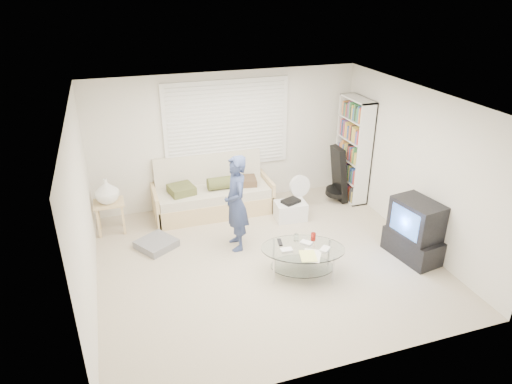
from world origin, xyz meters
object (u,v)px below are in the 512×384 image
object	(u,v)px
coffee_table	(303,253)
bookshelf	(353,150)
tv_unit	(415,231)
futon_sofa	(212,195)

from	to	relation	value
coffee_table	bookshelf	bearing A→B (deg)	47.69
bookshelf	tv_unit	size ratio (longest dim) A/B	2.08
bookshelf	tv_unit	xyz separation A→B (m)	(-0.13, -2.22, -0.53)
futon_sofa	coffee_table	bearing A→B (deg)	-71.44
bookshelf	coffee_table	xyz separation A→B (m)	(-1.93, -2.12, -0.63)
futon_sofa	coffee_table	size ratio (longest dim) A/B	1.54
bookshelf	futon_sofa	bearing A→B (deg)	175.06
tv_unit	coffee_table	xyz separation A→B (m)	(-1.81, 0.10, -0.10)
tv_unit	futon_sofa	bearing A→B (deg)	136.61
bookshelf	coffee_table	size ratio (longest dim) A/B	1.43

